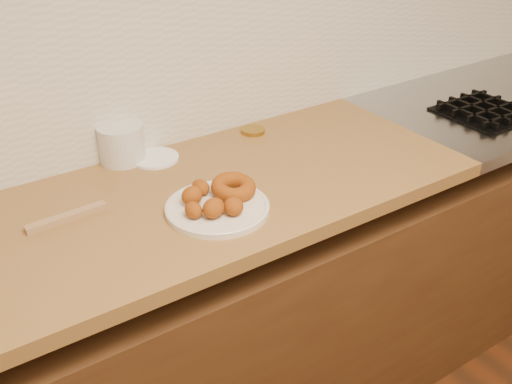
% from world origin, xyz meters
% --- Properties ---
extents(base_cabinet, '(3.60, 0.60, 0.77)m').
position_xyz_m(base_cabinet, '(0.00, 1.69, 0.39)').
color(base_cabinet, '#4B2E17').
rests_on(base_cabinet, floor).
extents(butcher_block, '(2.30, 0.62, 0.04)m').
position_xyz_m(butcher_block, '(-0.65, 1.69, 0.88)').
color(butcher_block, olive).
rests_on(butcher_block, base_cabinet).
extents(backsplash, '(3.60, 0.02, 0.60)m').
position_xyz_m(backsplash, '(0.00, 1.99, 1.20)').
color(backsplash, beige).
rests_on(backsplash, wall_back).
extents(donut_plate, '(0.25, 0.25, 0.01)m').
position_xyz_m(donut_plate, '(-0.25, 1.58, 0.91)').
color(donut_plate, silver).
rests_on(donut_plate, butcher_block).
extents(ring_donut, '(0.16, 0.16, 0.05)m').
position_xyz_m(ring_donut, '(-0.18, 1.60, 0.93)').
color(ring_donut, '#963C05').
rests_on(ring_donut, donut_plate).
extents(fried_dough_chunks, '(0.14, 0.19, 0.05)m').
position_xyz_m(fried_dough_chunks, '(-0.27, 1.58, 0.94)').
color(fried_dough_chunks, '#963C05').
rests_on(fried_dough_chunks, donut_plate).
extents(plastic_tub, '(0.14, 0.14, 0.11)m').
position_xyz_m(plastic_tub, '(-0.33, 1.96, 0.95)').
color(plastic_tub, silver).
rests_on(plastic_tub, butcher_block).
extents(tub_lid, '(0.17, 0.17, 0.01)m').
position_xyz_m(tub_lid, '(-0.25, 1.91, 0.90)').
color(tub_lid, white).
rests_on(tub_lid, butcher_block).
extents(brass_jar_lid, '(0.09, 0.09, 0.01)m').
position_xyz_m(brass_jar_lid, '(0.08, 1.91, 0.91)').
color(brass_jar_lid, olive).
rests_on(brass_jar_lid, butcher_block).
extents(wooden_utensil, '(0.20, 0.03, 0.02)m').
position_xyz_m(wooden_utensil, '(-0.56, 1.74, 0.91)').
color(wooden_utensil, '#9B774E').
rests_on(wooden_utensil, butcher_block).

